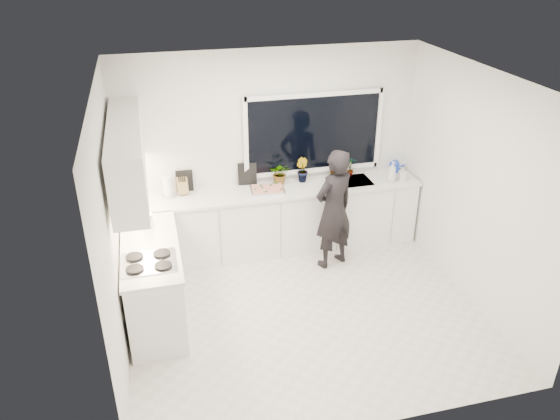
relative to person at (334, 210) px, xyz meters
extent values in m
cube|color=beige|center=(-0.63, -0.90, -0.82)|extent=(4.00, 3.50, 0.02)
cube|color=white|center=(-0.63, 0.86, 0.54)|extent=(4.00, 0.02, 2.70)
cube|color=white|center=(-2.64, -0.90, 0.54)|extent=(0.02, 3.50, 2.70)
cube|color=white|center=(1.38, -0.90, 0.54)|extent=(0.02, 3.50, 2.70)
cube|color=white|center=(-0.63, -0.90, 1.90)|extent=(4.00, 3.50, 0.02)
cube|color=black|center=(-0.03, 0.82, 0.74)|extent=(1.80, 0.02, 1.00)
cube|color=white|center=(-0.63, 0.55, -0.37)|extent=(3.92, 0.58, 0.88)
cube|color=white|center=(-2.30, -0.55, -0.37)|extent=(0.58, 1.60, 0.88)
cube|color=silver|center=(-0.63, 0.54, 0.09)|extent=(3.94, 0.62, 0.04)
cube|color=silver|center=(-2.30, -0.55, 0.09)|extent=(0.62, 1.60, 0.04)
cube|color=white|center=(-2.42, -0.20, 1.04)|extent=(0.34, 2.10, 0.70)
cube|color=silver|center=(0.42, 0.55, 0.06)|extent=(0.58, 0.42, 0.14)
cylinder|color=silver|center=(0.42, 0.75, 0.22)|extent=(0.03, 0.03, 0.22)
cube|color=black|center=(-2.32, -0.90, 0.13)|extent=(0.56, 0.48, 0.03)
imported|color=black|center=(0.00, 0.00, 0.00)|extent=(0.69, 0.58, 1.61)
cube|color=silver|center=(-0.75, 0.52, 0.13)|extent=(0.48, 0.37, 0.03)
cube|color=red|center=(-0.75, 0.52, 0.15)|extent=(0.43, 0.33, 0.01)
cylinder|color=#1439BD|center=(1.14, 0.71, 0.18)|extent=(0.17, 0.17, 0.13)
cylinder|color=silver|center=(-2.02, 0.65, 0.24)|extent=(0.14, 0.14, 0.26)
cube|color=olive|center=(-1.83, 0.69, 0.22)|extent=(0.14, 0.11, 0.22)
cylinder|color=silver|center=(-2.31, -0.10, 0.19)|extent=(0.14, 0.14, 0.16)
cube|color=black|center=(-1.79, 0.79, 0.25)|extent=(0.22, 0.03, 0.28)
cube|color=black|center=(-0.96, 0.79, 0.26)|extent=(0.25, 0.05, 0.30)
imported|color=#26662D|center=(-0.52, 0.71, 0.26)|extent=(0.32, 0.30, 0.30)
imported|color=#26662D|center=(-0.22, 0.71, 0.28)|extent=(0.19, 0.22, 0.33)
imported|color=#26662D|center=(0.26, 0.71, 0.25)|extent=(0.18, 0.18, 0.27)
imported|color=#26662D|center=(0.48, 0.71, 0.25)|extent=(0.17, 0.14, 0.28)
imported|color=#D8BF66|center=(0.96, 0.40, 0.26)|extent=(0.13, 0.13, 0.29)
imported|color=#D8BF66|center=(1.11, 0.40, 0.21)|extent=(0.10, 0.10, 0.19)
camera|label=1|loc=(-2.17, -5.83, 3.15)|focal=35.00mm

